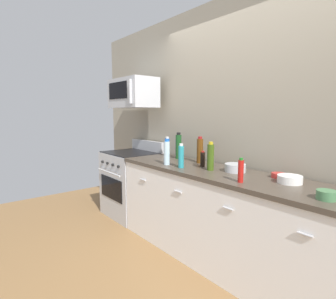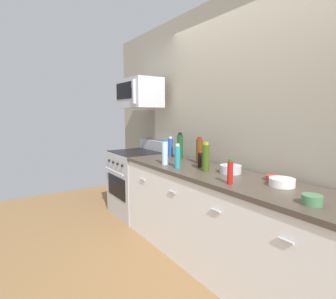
{
  "view_description": "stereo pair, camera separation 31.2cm",
  "coord_description": "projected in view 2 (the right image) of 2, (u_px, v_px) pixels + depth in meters",
  "views": [
    {
      "loc": [
        1.61,
        -2.01,
        1.48
      ],
      "look_at": [
        -0.79,
        -0.05,
        1.06
      ],
      "focal_mm": 28.98,
      "sensor_mm": 36.0,
      "label": 1
    },
    {
      "loc": [
        1.79,
        -1.76,
        1.48
      ],
      "look_at": [
        -0.79,
        -0.05,
        1.06
      ],
      "focal_mm": 28.98,
      "sensor_mm": 36.0,
      "label": 2
    }
  ],
  "objects": [
    {
      "name": "bowl_steel_prep",
      "position": [
        230.0,
        169.0,
        2.53
      ],
      "size": [
        0.2,
        0.2,
        0.08
      ],
      "color": "#B2B5BA",
      "rests_on": "countertop_slab"
    },
    {
      "name": "bowl_red_small",
      "position": [
        273.0,
        178.0,
        2.27
      ],
      "size": [
        0.12,
        0.12,
        0.04
      ],
      "color": "#B72D28",
      "rests_on": "countertop_slab"
    },
    {
      "name": "bottle_water_clear",
      "position": [
        165.0,
        153.0,
        2.93
      ],
      "size": [
        0.06,
        0.06,
        0.28
      ],
      "color": "silver",
      "rests_on": "countertop_slab"
    },
    {
      "name": "bottle_olive_oil",
      "position": [
        206.0,
        157.0,
        2.61
      ],
      "size": [
        0.07,
        0.07,
        0.28
      ],
      "color": "#385114",
      "rests_on": "countertop_slab"
    },
    {
      "name": "bottle_wine_amber",
      "position": [
        199.0,
        151.0,
        3.0
      ],
      "size": [
        0.07,
        0.07,
        0.3
      ],
      "color": "#59330F",
      "rests_on": "countertop_slab"
    },
    {
      "name": "bottle_soda_blue",
      "position": [
        170.0,
        147.0,
        3.52
      ],
      "size": [
        0.06,
        0.06,
        0.25
      ],
      "color": "#1E4CA5",
      "rests_on": "countertop_slab"
    },
    {
      "name": "bottle_wine_green",
      "position": [
        180.0,
        146.0,
        3.3
      ],
      "size": [
        0.07,
        0.07,
        0.32
      ],
      "color": "#19471E",
      "rests_on": "countertop_slab"
    },
    {
      "name": "bottle_soy_sauce_dark",
      "position": [
        200.0,
        160.0,
        2.81
      ],
      "size": [
        0.05,
        0.05,
        0.17
      ],
      "color": "black",
      "rests_on": "countertop_slab"
    },
    {
      "name": "range_oven",
      "position": [
        137.0,
        182.0,
        3.98
      ],
      "size": [
        0.76,
        0.69,
        1.07
      ],
      "color": "#B7BABF",
      "rests_on": "ground_plane"
    },
    {
      "name": "back_wall",
      "position": [
        250.0,
        126.0,
        2.69
      ],
      "size": [
        5.71,
        0.1,
        2.7
      ],
      "primitive_type": "cube",
      "color": "#9E937F",
      "rests_on": "ground_plane"
    },
    {
      "name": "counter_unit",
      "position": [
        218.0,
        221.0,
        2.58
      ],
      "size": [
        2.62,
        0.66,
        0.92
      ],
      "color": "white",
      "rests_on": "ground_plane"
    },
    {
      "name": "ground_plane",
      "position": [
        217.0,
        266.0,
        2.65
      ],
      "size": [
        6.85,
        6.85,
        0.0
      ],
      "primitive_type": "plane",
      "color": "olive"
    },
    {
      "name": "bottle_hot_sauce_red",
      "position": [
        230.0,
        172.0,
        2.14
      ],
      "size": [
        0.05,
        0.05,
        0.2
      ],
      "color": "#B21914",
      "rests_on": "countertop_slab"
    },
    {
      "name": "microwave",
      "position": [
        139.0,
        94.0,
        3.83
      ],
      "size": [
        0.74,
        0.44,
        0.4
      ],
      "color": "#B7BABF"
    },
    {
      "name": "bottle_dish_soap",
      "position": [
        178.0,
        157.0,
        2.76
      ],
      "size": [
        0.06,
        0.06,
        0.25
      ],
      "color": "teal",
      "rests_on": "countertop_slab"
    },
    {
      "name": "bowl_white_ceramic",
      "position": [
        282.0,
        182.0,
        2.08
      ],
      "size": [
        0.19,
        0.19,
        0.06
      ],
      "color": "white",
      "rests_on": "countertop_slab"
    },
    {
      "name": "bowl_green_glaze",
      "position": [
        312.0,
        200.0,
        1.66
      ],
      "size": [
        0.12,
        0.12,
        0.06
      ],
      "color": "#477A4C",
      "rests_on": "countertop_slab"
    }
  ]
}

